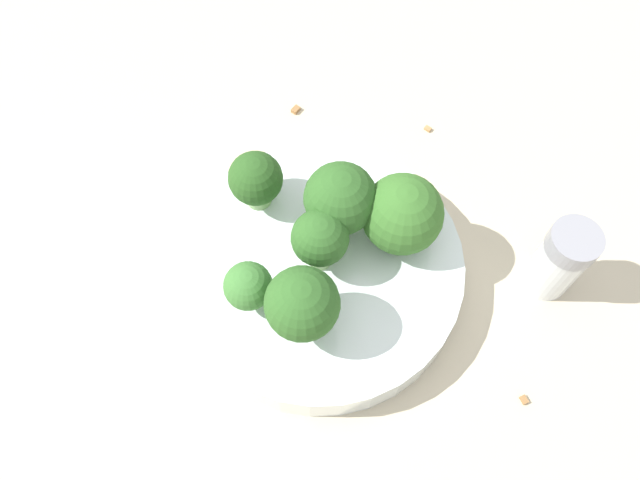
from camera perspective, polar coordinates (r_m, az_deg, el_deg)
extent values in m
plane|color=beige|center=(0.49, 0.00, -3.51)|extent=(3.00, 3.00, 0.00)
cylinder|color=silver|center=(0.47, 0.00, -2.72)|extent=(0.21, 0.21, 0.03)
cylinder|color=#8EB770|center=(0.44, -0.55, -0.97)|extent=(0.02, 0.02, 0.03)
sphere|color=#2D5B23|center=(0.43, -0.57, 0.32)|extent=(0.04, 0.04, 0.04)
cylinder|color=#7A9E5B|center=(0.46, 1.79, 2.23)|extent=(0.03, 0.03, 0.03)
sphere|color=#2D5B23|center=(0.44, 1.88, 3.81)|extent=(0.05, 0.05, 0.05)
cylinder|color=#7A9E5B|center=(0.46, 7.23, 1.08)|extent=(0.02, 0.02, 0.02)
sphere|color=#386B28|center=(0.44, 7.54, 2.36)|extent=(0.06, 0.06, 0.06)
cylinder|color=#8EB770|center=(0.47, -5.70, 4.40)|extent=(0.03, 0.03, 0.02)
sphere|color=#28511E|center=(0.46, -5.91, 5.62)|extent=(0.04, 0.04, 0.04)
cylinder|color=#7A9E5B|center=(0.42, -1.56, -7.02)|extent=(0.02, 0.02, 0.03)
sphere|color=#2D5B23|center=(0.40, -1.64, -5.84)|extent=(0.05, 0.05, 0.05)
cylinder|color=#8EB770|center=(0.44, -6.38, -5.00)|extent=(0.02, 0.02, 0.02)
sphere|color=#3D7533|center=(0.42, -6.59, -4.20)|extent=(0.03, 0.03, 0.03)
cylinder|color=silver|center=(0.49, 20.79, -2.14)|extent=(0.03, 0.03, 0.06)
cylinder|color=gray|center=(0.46, 22.22, -0.22)|extent=(0.04, 0.04, 0.02)
cube|color=olive|center=(0.57, -2.64, 11.90)|extent=(0.01, 0.01, 0.01)
cube|color=#AD7F4C|center=(0.57, 9.86, 10.08)|extent=(0.01, 0.01, 0.01)
cube|color=olive|center=(0.48, 18.21, -13.66)|extent=(0.01, 0.01, 0.01)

